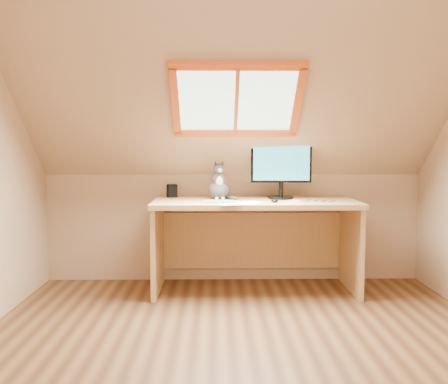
{
  "coord_description": "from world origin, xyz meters",
  "views": [
    {
      "loc": [
        -0.16,
        -2.91,
        1.26
      ],
      "look_at": [
        -0.1,
        1.0,
        0.9
      ],
      "focal_mm": 40.0,
      "sensor_mm": 36.0,
      "label": 1
    }
  ],
  "objects": [
    {
      "name": "ground",
      "position": [
        0.0,
        0.0,
        0.0
      ],
      "size": [
        3.5,
        3.5,
        0.0
      ],
      "primitive_type": "plane",
      "color": "brown",
      "rests_on": "ground"
    },
    {
      "name": "room_shell",
      "position": [
        0.0,
        -0.09,
        1.43
      ],
      "size": [
        3.52,
        3.52,
        2.41
      ],
      "color": "tan",
      "rests_on": "ground"
    },
    {
      "name": "desk",
      "position": [
        0.18,
        1.45,
        0.56
      ],
      "size": [
        1.75,
        0.77,
        0.8
      ],
      "color": "tan",
      "rests_on": "ground"
    },
    {
      "name": "monitor",
      "position": [
        0.41,
        1.49,
        1.08
      ],
      "size": [
        0.54,
        0.23,
        0.49
      ],
      "color": "black",
      "rests_on": "desk"
    },
    {
      "name": "cat",
      "position": [
        -0.14,
        1.45,
        0.92
      ],
      "size": [
        0.22,
        0.25,
        0.35
      ],
      "color": "#46413E",
      "rests_on": "desk"
    },
    {
      "name": "desk_speaker",
      "position": [
        -0.56,
        1.63,
        0.86
      ],
      "size": [
        0.11,
        0.11,
        0.12
      ],
      "primitive_type": "cube",
      "rotation": [
        0.0,
        0.0,
        0.35
      ],
      "color": "black",
      "rests_on": "desk"
    },
    {
      "name": "graphics_tablet",
      "position": [
        -0.13,
        1.21,
        0.81
      ],
      "size": [
        0.32,
        0.27,
        0.01
      ],
      "primitive_type": "cube",
      "rotation": [
        0.0,
        0.0,
        -0.3
      ],
      "color": "#B2B2B7",
      "rests_on": "desk"
    },
    {
      "name": "mouse",
      "position": [
        0.32,
        1.19,
        0.82
      ],
      "size": [
        0.07,
        0.11,
        0.03
      ],
      "primitive_type": "ellipsoid",
      "rotation": [
        0.0,
        0.0,
        -0.08
      ],
      "color": "black",
      "rests_on": "desk"
    },
    {
      "name": "papers",
      "position": [
        0.08,
        1.12,
        0.8
      ],
      "size": [
        0.35,
        0.3,
        0.01
      ],
      "color": "white",
      "rests_on": "desk"
    },
    {
      "name": "cables",
      "position": [
        0.63,
        1.26,
        0.8
      ],
      "size": [
        0.51,
        0.26,
        0.01
      ],
      "color": "silver",
      "rests_on": "desk"
    }
  ]
}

